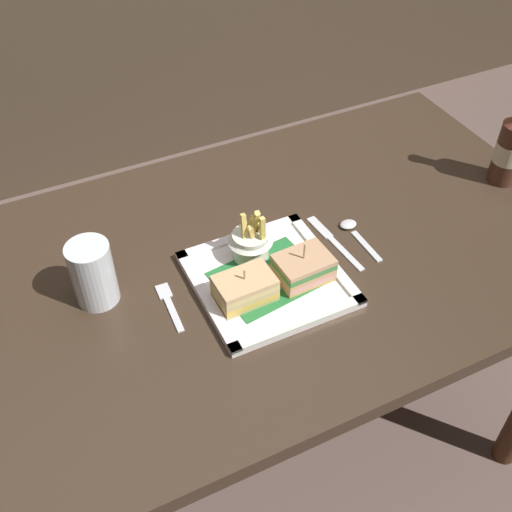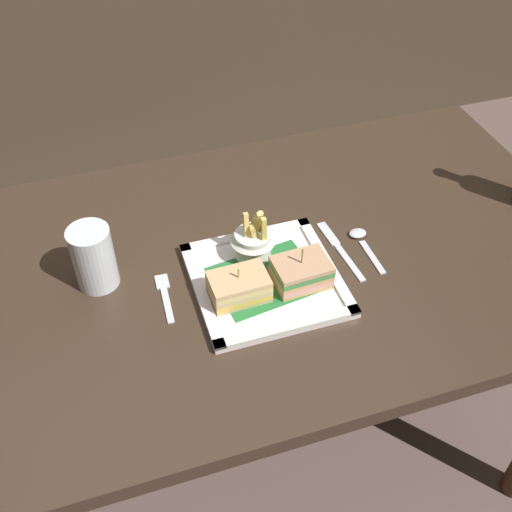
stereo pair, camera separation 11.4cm
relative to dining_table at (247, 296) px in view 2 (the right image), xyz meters
name	(u,v)px [view 2 (the right image)]	position (x,y,z in m)	size (l,w,h in m)	color
ground_plane	(250,451)	(0.00, 0.00, -0.63)	(6.00, 6.00, 0.00)	brown
dining_table	(247,296)	(0.00, 0.00, 0.00)	(1.38, 0.76, 0.73)	#392A1E
square_plate	(266,280)	(0.02, -0.07, 0.11)	(0.26, 0.26, 0.02)	white
sandwich_half_left	(239,287)	(-0.04, -0.09, 0.13)	(0.11, 0.07, 0.07)	tan
sandwich_half_right	(301,272)	(0.07, -0.09, 0.13)	(0.10, 0.08, 0.08)	tan
fries_cup	(253,240)	(0.01, 0.00, 0.15)	(0.09, 0.09, 0.11)	white
water_glass	(94,261)	(-0.28, 0.03, 0.15)	(0.08, 0.08, 0.12)	silver
fork	(165,294)	(-0.17, -0.04, 0.10)	(0.03, 0.12, 0.00)	silver
knife	(339,248)	(0.18, -0.02, 0.10)	(0.03, 0.18, 0.00)	silver
spoon	(362,240)	(0.23, -0.02, 0.11)	(0.03, 0.13, 0.01)	silver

